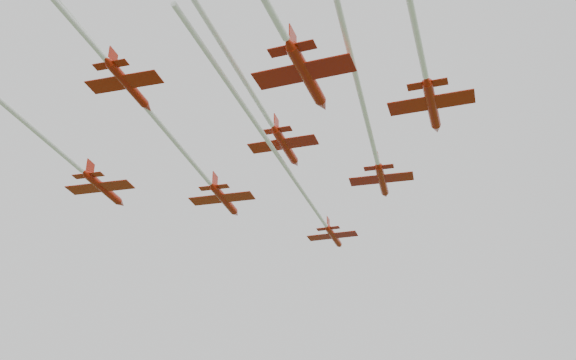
% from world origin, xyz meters
% --- Properties ---
extents(jet_lead, '(10.74, 63.60, 2.43)m').
position_xyz_m(jet_lead, '(5.02, 7.28, 60.03)').
color(jet_lead, '#A21908').
extents(jet_row2_left, '(9.50, 51.44, 2.82)m').
position_xyz_m(jet_row2_left, '(-7.72, -2.64, 60.72)').
color(jet_row2_left, '#A21908').
extents(jet_row2_right, '(8.59, 56.35, 2.55)m').
position_xyz_m(jet_row2_right, '(15.38, -8.54, 60.23)').
color(jet_row2_right, '#A21908').
extents(jet_row3_left, '(9.00, 68.39, 2.68)m').
position_xyz_m(jet_row3_left, '(-21.36, -20.79, 58.68)').
color(jet_row3_left, '#A21908').
extents(jet_row3_mid, '(8.79, 45.62, 2.59)m').
position_xyz_m(jet_row3_mid, '(3.72, -14.48, 61.17)').
color(jet_row3_mid, '#A21908').
extents(jet_row3_right, '(11.03, 58.66, 2.80)m').
position_xyz_m(jet_row3_right, '(20.94, -25.40, 60.85)').
color(jet_row3_right, '#A21908').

